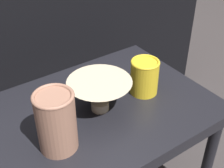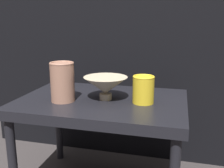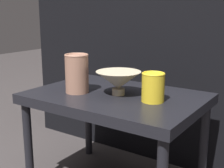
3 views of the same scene
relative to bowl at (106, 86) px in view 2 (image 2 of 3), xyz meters
The scene contains 5 objects.
table 0.11m from the bowl, 156.90° to the left, with size 0.69×0.48×0.43m.
couch_backdrop 0.60m from the bowl, 91.65° to the left, with size 1.58×0.50×0.88m.
bowl is the anchor object (origin of this frame).
vase_textured_left 0.18m from the bowl, 159.02° to the right, with size 0.10×0.10×0.16m.
vase_colorful_right 0.16m from the bowl, ahead, with size 0.09×0.09×0.11m.
Camera 2 is at (0.31, -1.01, 0.75)m, focal length 42.00 mm.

